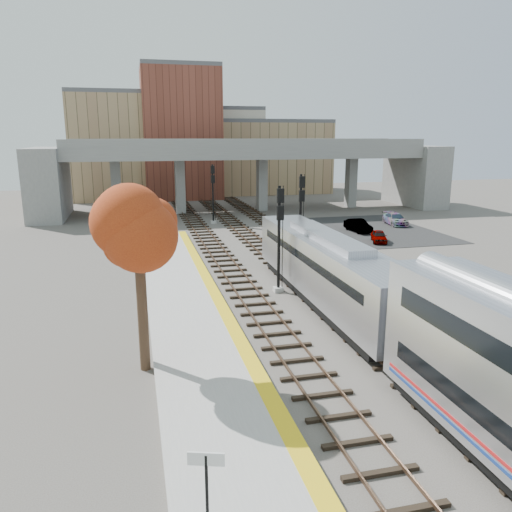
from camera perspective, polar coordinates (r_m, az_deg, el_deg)
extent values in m
plane|color=#47423D|center=(24.93, 11.10, -10.12)|extent=(160.00, 160.00, 0.00)
cube|color=#9E9E99|center=(22.95, -5.91, -11.60)|extent=(4.50, 60.00, 0.35)
cube|color=yellow|center=(23.17, -1.18, -10.78)|extent=(0.70, 60.00, 0.01)
cube|color=black|center=(35.19, -2.22, -2.66)|extent=(2.50, 95.00, 0.14)
cube|color=brown|center=(35.03, -3.37, -2.56)|extent=(0.07, 95.00, 0.14)
cube|color=brown|center=(35.30, -1.08, -2.41)|extent=(0.07, 95.00, 0.14)
cube|color=black|center=(36.23, 4.30, -2.21)|extent=(2.50, 95.00, 0.14)
cube|color=brown|center=(35.99, 3.22, -2.12)|extent=(0.07, 95.00, 0.14)
cube|color=brown|center=(36.42, 5.38, -1.97)|extent=(0.07, 95.00, 0.14)
cube|color=black|center=(37.63, 10.11, -1.79)|extent=(2.50, 95.00, 0.14)
cube|color=brown|center=(37.32, 9.11, -1.70)|extent=(0.07, 95.00, 0.14)
cube|color=brown|center=(37.89, 11.11, -1.55)|extent=(0.07, 95.00, 0.14)
cube|color=slate|center=(67.32, -1.00, 11.76)|extent=(46.00, 10.00, 1.50)
cube|color=slate|center=(62.62, 0.00, 12.76)|extent=(46.00, 0.20, 1.00)
cube|color=slate|center=(71.98, -1.87, 12.87)|extent=(46.00, 0.20, 1.00)
cube|color=slate|center=(65.95, -15.66, 7.52)|extent=(1.20, 1.60, 7.00)
cube|color=slate|center=(66.18, -8.67, 7.89)|extent=(1.20, 1.60, 7.00)
cube|color=slate|center=(68.06, 0.68, 8.19)|extent=(1.20, 1.60, 7.00)
cube|color=slate|center=(72.39, 10.80, 8.28)|extent=(1.20, 1.60, 7.00)
cube|color=slate|center=(66.62, -22.65, 7.69)|extent=(4.00, 12.00, 8.50)
cube|color=slate|center=(77.01, 17.70, 8.75)|extent=(4.00, 12.00, 8.50)
cube|color=#9C825A|center=(85.63, -14.15, 11.92)|extent=(18.00, 14.00, 16.00)
cube|color=#4C4C4F|center=(85.84, -14.48, 17.46)|extent=(18.00, 14.00, 0.60)
cube|color=beige|center=(91.72, -5.16, 11.73)|extent=(16.00, 16.00, 14.00)
cube|color=#4C4C4F|center=(91.77, -5.26, 16.29)|extent=(16.00, 16.00, 0.60)
cube|color=brown|center=(82.98, -8.55, 13.52)|extent=(12.00, 10.00, 20.00)
cube|color=#4C4C4F|center=(83.63, -8.81, 20.59)|extent=(12.00, 10.00, 0.60)
cube|color=#9C825A|center=(91.86, 1.34, 11.16)|extent=(20.00, 14.00, 12.00)
cube|color=#4C4C4F|center=(91.81, 1.37, 15.09)|extent=(20.00, 14.00, 0.60)
cube|color=black|center=(55.07, 12.23, 2.94)|extent=(14.00, 18.00, 0.04)
cube|color=#A8AAB2|center=(29.98, 8.06, -1.16)|extent=(3.00, 19.00, 3.20)
cube|color=black|center=(38.63, 2.87, 3.19)|extent=(2.20, 0.06, 1.10)
cube|color=black|center=(29.84, 8.10, -0.04)|extent=(3.02, 16.15, 0.50)
cube|color=black|center=(30.50, 7.94, -4.52)|extent=(2.70, 17.10, 0.50)
cube|color=#A8AAB2|center=(29.58, 8.17, 2.22)|extent=(1.60, 9.50, 0.40)
cube|color=#9E9E99|center=(32.62, 2.56, -3.84)|extent=(0.60, 0.60, 0.30)
cylinder|color=black|center=(31.78, 2.63, 1.83)|extent=(0.20, 0.20, 6.89)
cube|color=black|center=(31.09, 2.81, 6.90)|extent=(0.44, 0.18, 0.89)
cube|color=black|center=(31.23, 2.79, 4.93)|extent=(0.44, 0.18, 0.89)
cube|color=#9E9E99|center=(41.02, 4.99, -0.23)|extent=(0.60, 0.60, 0.30)
cylinder|color=black|center=(40.36, 5.09, 4.37)|extent=(0.20, 0.20, 6.96)
cube|color=black|center=(39.76, 5.29, 8.42)|extent=(0.45, 0.18, 0.89)
cube|color=black|center=(39.88, 5.26, 6.85)|extent=(0.45, 0.18, 0.89)
cube|color=#9E9E99|center=(58.19, -4.88, 3.89)|extent=(0.60, 0.60, 0.30)
cylinder|color=black|center=(57.73, -4.95, 7.05)|extent=(0.19, 0.19, 6.75)
cube|color=black|center=(57.24, -4.96, 9.80)|extent=(0.43, 0.18, 0.87)
cube|color=black|center=(57.32, -4.94, 8.74)|extent=(0.43, 0.18, 0.87)
cylinder|color=black|center=(13.44, -5.63, -25.55)|extent=(0.08, 0.08, 2.20)
cube|color=white|center=(12.83, -5.74, -22.08)|extent=(0.87, 0.32, 0.35)
cylinder|color=#382619|center=(21.78, -12.87, -5.86)|extent=(0.44, 0.44, 5.58)
ellipsoid|color=#BE4719|center=(20.96, -13.32, 2.40)|extent=(3.60, 3.60, 3.99)
imported|color=#99999E|center=(48.80, 13.88, 2.19)|extent=(2.37, 3.52, 1.11)
imported|color=#99999E|center=(53.59, 11.60, 3.42)|extent=(1.69, 4.11, 1.32)
imported|color=#99999E|center=(58.95, 15.62, 4.09)|extent=(2.32, 4.63, 1.29)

